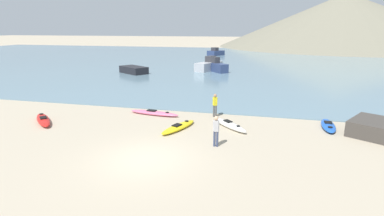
{
  "coord_description": "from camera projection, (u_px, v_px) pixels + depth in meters",
  "views": [
    {
      "loc": [
        4.98,
        -11.48,
        5.68
      ],
      "look_at": [
        0.37,
        7.33,
        0.5
      ],
      "focal_mm": 28.0,
      "sensor_mm": 36.0,
      "label": 1
    }
  ],
  "objects": [
    {
      "name": "kayak_on_sand_0",
      "position": [
        178.0,
        127.0,
        17.34
      ],
      "size": [
        1.67,
        3.07,
        0.32
      ],
      "color": "yellow",
      "rests_on": "ground_plane"
    },
    {
      "name": "shoreline_rock",
      "position": [
        378.0,
        129.0,
        16.18
      ],
      "size": [
        3.58,
        3.61,
        0.85
      ],
      "primitive_type": "cube",
      "rotation": [
        0.0,
        0.0,
        2.6
      ],
      "color": "#423D38",
      "rests_on": "ground_plane"
    },
    {
      "name": "kayak_on_sand_1",
      "position": [
        328.0,
        126.0,
        17.58
      ],
      "size": [
        0.87,
        2.68,
        0.33
      ],
      "color": "blue",
      "rests_on": "ground_plane"
    },
    {
      "name": "moored_boat_1",
      "position": [
        216.0,
        53.0,
        63.82
      ],
      "size": [
        3.58,
        4.01,
        1.66
      ],
      "color": "navy",
      "rests_on": "bay_water"
    },
    {
      "name": "moored_boat_0",
      "position": [
        209.0,
        65.0,
        40.95
      ],
      "size": [
        3.29,
        4.94,
        1.93
      ],
      "color": "#B2B2B7",
      "rests_on": "bay_water"
    },
    {
      "name": "kayak_on_sand_2",
      "position": [
        229.0,
        125.0,
        17.62
      ],
      "size": [
        2.49,
        2.59,
        0.39
      ],
      "color": "white",
      "rests_on": "ground_plane"
    },
    {
      "name": "ground_plane",
      "position": [
        145.0,
        159.0,
        13.39
      ],
      "size": [
        400.0,
        400.0,
        0.0
      ],
      "primitive_type": "plane",
      "color": "tan"
    },
    {
      "name": "kayak_on_sand_4",
      "position": [
        43.0,
        120.0,
        18.59
      ],
      "size": [
        2.74,
        2.69,
        0.38
      ],
      "color": "red",
      "rests_on": "ground_plane"
    },
    {
      "name": "moored_boat_2",
      "position": [
        134.0,
        70.0,
        38.42
      ],
      "size": [
        4.37,
        3.81,
        0.87
      ],
      "color": "black",
      "rests_on": "bay_water"
    },
    {
      "name": "far_hill_left",
      "position": [
        344.0,
        20.0,
        92.12
      ],
      "size": [
        75.97,
        75.97,
        16.03
      ],
      "primitive_type": "cone",
      "color": "gray",
      "rests_on": "ground_plane"
    },
    {
      "name": "person_near_waterline",
      "position": [
        215.0,
        104.0,
        19.55
      ],
      "size": [
        0.32,
        0.27,
        1.56
      ],
      "color": "#4C4C4C",
      "rests_on": "ground_plane"
    },
    {
      "name": "kayak_on_sand_3",
      "position": [
        154.0,
        113.0,
        20.19
      ],
      "size": [
        3.61,
        1.06,
        0.32
      ],
      "color": "#E5668C",
      "rests_on": "ground_plane"
    },
    {
      "name": "moored_boat_3",
      "position": [
        217.0,
        67.0,
        39.84
      ],
      "size": [
        3.47,
        3.76,
        1.91
      ],
      "color": "navy",
      "rests_on": "bay_water"
    },
    {
      "name": "bay_water",
      "position": [
        237.0,
        61.0,
        53.77
      ],
      "size": [
        160.0,
        70.0,
        0.06
      ],
      "primitive_type": "cube",
      "color": "slate",
      "rests_on": "ground_plane"
    },
    {
      "name": "person_near_foreground",
      "position": [
        216.0,
        129.0,
        14.63
      ],
      "size": [
        0.32,
        0.22,
        1.57
      ],
      "color": "#384260",
      "rests_on": "ground_plane"
    }
  ]
}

